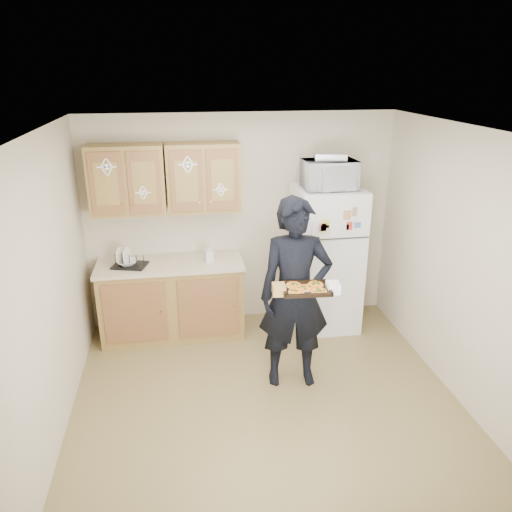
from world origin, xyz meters
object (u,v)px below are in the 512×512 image
object	(u,v)px
refrigerator	(325,259)
person	(295,295)
baking_tray	(306,289)
microwave	(329,175)
dish_rack	(129,260)

from	to	relation	value
refrigerator	person	size ratio (longest dim) A/B	0.90
baking_tray	microwave	xyz separation A→B (m)	(0.58, 1.34, 0.73)
refrigerator	baking_tray	xyz separation A→B (m)	(-0.60, -1.39, 0.28)
refrigerator	microwave	size ratio (longest dim) A/B	2.97
person	refrigerator	bearing A→B (deg)	64.33
refrigerator	dish_rack	distance (m)	2.24
baking_tray	microwave	size ratio (longest dim) A/B	0.74
refrigerator	baking_tray	size ratio (longest dim) A/B	4.03
person	dish_rack	size ratio (longest dim) A/B	5.29
baking_tray	microwave	world-z (taller)	microwave
person	microwave	size ratio (longest dim) A/B	3.29
person	dish_rack	bearing A→B (deg)	149.96
microwave	dish_rack	distance (m)	2.39
refrigerator	microwave	world-z (taller)	microwave
microwave	dish_rack	size ratio (longest dim) A/B	1.61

